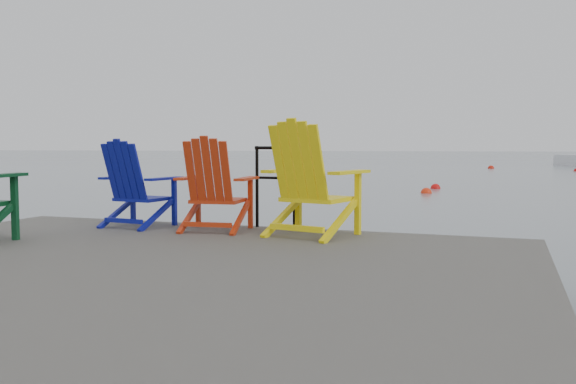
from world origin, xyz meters
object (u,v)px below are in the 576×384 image
(handrail, at_px, (275,179))
(chair_red, at_px, (214,185))
(chair_blue, at_px, (135,184))
(buoy_d, at_px, (491,169))
(chair_yellow, at_px, (310,180))
(buoy_b, at_px, (435,189))
(buoy_a, at_px, (426,193))

(handrail, relative_size, chair_red, 0.93)
(chair_blue, bearing_deg, buoy_d, 90.97)
(chair_blue, relative_size, chair_yellow, 0.84)
(chair_red, distance_m, buoy_b, 15.10)
(chair_blue, relative_size, buoy_b, 2.85)
(chair_red, xyz_separation_m, buoy_d, (1.99, 35.76, -0.99))
(chair_yellow, bearing_deg, buoy_a, 104.23)
(buoy_d, bearing_deg, buoy_a, -93.34)
(chair_yellow, xyz_separation_m, buoy_d, (0.93, 35.78, -1.06))
(handrail, height_order, buoy_a, handrail)
(chair_blue, height_order, buoy_d, chair_blue)
(chair_blue, bearing_deg, handrail, 23.42)
(chair_blue, height_order, chair_red, chair_red)
(handrail, height_order, buoy_b, handrail)
(chair_red, relative_size, buoy_d, 2.37)
(chair_red, height_order, buoy_a, chair_red)
(chair_yellow, distance_m, buoy_d, 35.80)
(handrail, bearing_deg, buoy_d, 87.60)
(handrail, relative_size, buoy_d, 2.20)
(chair_blue, xyz_separation_m, chair_red, (0.97, -0.00, 0.01))
(buoy_b, xyz_separation_m, buoy_d, (1.30, 20.71, 0.00))
(buoy_d, bearing_deg, chair_yellow, -91.48)
(handrail, height_order, buoy_d, handrail)
(buoy_a, bearing_deg, chair_blue, -97.21)
(chair_blue, relative_size, buoy_a, 2.80)
(buoy_a, distance_m, buoy_d, 22.94)
(handrail, bearing_deg, buoy_b, 89.29)
(buoy_d, bearing_deg, buoy_b, -93.59)
(chair_blue, xyz_separation_m, buoy_d, (2.96, 35.75, -0.98))
(chair_yellow, xyz_separation_m, buoy_a, (-0.41, 12.87, -1.06))
(chair_red, relative_size, chair_yellow, 0.86)
(buoy_a, relative_size, buoy_b, 1.02)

